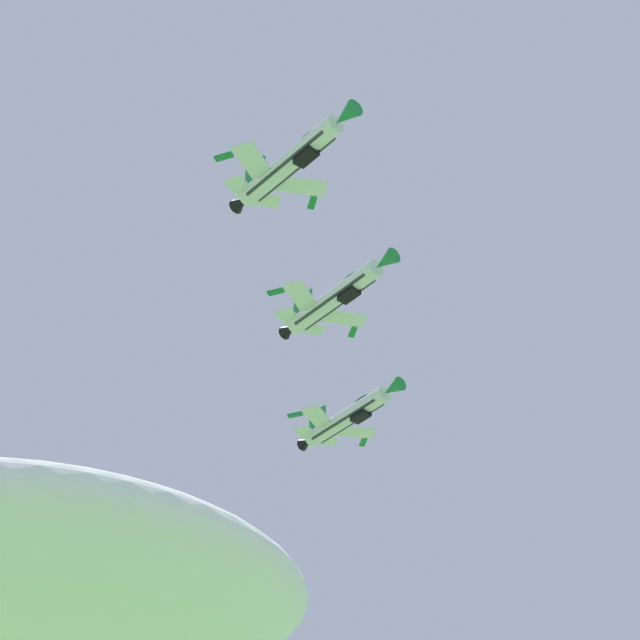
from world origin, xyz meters
The scene contains 4 objects.
cloud_high_distant centered at (17.45, 168.69, 83.29)m, with size 72.36×54.20×18.95m, color white.
fighter_jet_lead centered at (21.82, 77.46, 81.45)m, with size 10.25×15.44×4.35m.
fighter_jet_left_wing centered at (31.64, 93.75, 81.16)m, with size 10.25×15.44×4.36m.
fighter_jet_right_wing centered at (39.93, 112.67, 80.78)m, with size 10.25×15.44×4.35m.
Camera 1 is at (-5.84, -7.76, 1.44)m, focal length 81.05 mm.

